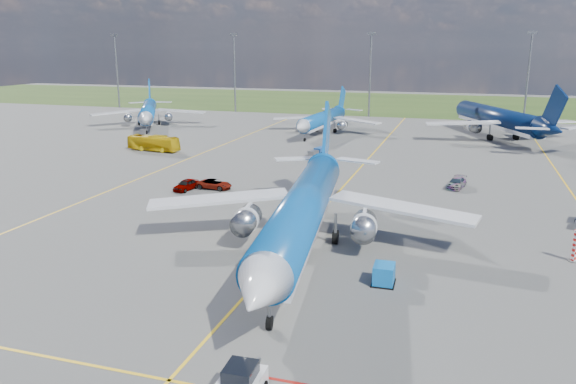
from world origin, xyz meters
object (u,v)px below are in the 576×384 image
(bg_jet_nnw, at_px, (322,133))
(baggage_tug_c, at_px, (318,151))
(bg_jet_n, at_px, (496,138))
(service_car_a, at_px, (186,185))
(main_airliner, at_px, (303,252))
(uld_container, at_px, (384,274))
(apron_bus, at_px, (153,143))
(service_car_b, at_px, (214,184))
(service_car_c, at_px, (456,183))
(warning_post, at_px, (575,246))
(bg_jet_nw, at_px, (149,126))

(bg_jet_nnw, bearing_deg, baggage_tug_c, -73.86)
(bg_jet_n, relative_size, service_car_a, 10.48)
(main_airliner, bearing_deg, uld_container, -38.61)
(apron_bus, relative_size, service_car_b, 2.16)
(service_car_a, height_order, service_car_c, service_car_a)
(bg_jet_n, distance_m, service_car_b, 70.51)
(service_car_b, height_order, baggage_tug_c, service_car_b)
(warning_post, relative_size, main_airliner, 0.06)
(apron_bus, bearing_deg, service_car_a, -134.28)
(warning_post, distance_m, bg_jet_nnw, 79.47)
(bg_jet_nw, bearing_deg, apron_bus, -86.47)
(bg_jet_nnw, xyz_separation_m, uld_container, (24.84, -78.43, 0.84))
(service_car_a, bearing_deg, service_car_c, 26.54)
(apron_bus, relative_size, service_car_c, 2.15)
(main_airliner, bearing_deg, apron_bus, 126.55)
(warning_post, bearing_deg, apron_bus, 150.14)
(apron_bus, xyz_separation_m, service_car_c, (54.84, -12.47, -0.75))
(bg_jet_nnw, bearing_deg, bg_jet_nw, -174.09)
(bg_jet_nw, xyz_separation_m, main_airliner, (59.83, -71.85, 0.00))
(warning_post, relative_size, bg_jet_nw, 0.08)
(warning_post, bearing_deg, uld_container, -147.28)
(apron_bus, xyz_separation_m, service_car_b, (23.03, -23.04, -0.79))
(bg_jet_nnw, distance_m, service_car_b, 53.56)
(apron_bus, xyz_separation_m, service_car_a, (19.65, -24.83, -0.70))
(service_car_a, bearing_deg, bg_jet_nw, 132.47)
(bg_jet_nw, distance_m, uld_container, 102.91)
(bg_jet_n, distance_m, main_airliner, 81.24)
(bg_jet_nw, relative_size, service_car_c, 8.02)
(uld_container, relative_size, apron_bus, 0.20)
(bg_jet_n, height_order, uld_container, bg_jet_n)
(service_car_c, bearing_deg, bg_jet_nw, 163.06)
(uld_container, xyz_separation_m, apron_bus, (-49.83, 47.95, 0.62))
(service_car_a, height_order, baggage_tug_c, service_car_a)
(bg_jet_nw, xyz_separation_m, service_car_a, (38.12, -53.85, 0.76))
(warning_post, distance_m, main_airliner, 24.95)
(bg_jet_n, relative_size, baggage_tug_c, 9.05)
(main_airliner, distance_m, service_car_a, 28.21)
(main_airliner, xyz_separation_m, apron_bus, (-41.36, 42.83, 1.46))
(bg_jet_nw, xyz_separation_m, apron_bus, (18.47, -29.02, 1.46))
(bg_jet_nnw, xyz_separation_m, bg_jet_n, (36.96, 5.28, 0.00))
(uld_container, xyz_separation_m, baggage_tug_c, (-19.57, 53.94, -0.31))
(bg_jet_n, distance_m, service_car_c, 48.75)
(main_airliner, height_order, uld_container, main_airliner)
(warning_post, relative_size, uld_container, 1.43)
(warning_post, height_order, bg_jet_n, bg_jet_n)
(bg_jet_nw, height_order, bg_jet_nnw, bg_jet_nw)
(uld_container, distance_m, service_car_a, 38.02)
(bg_jet_n, xyz_separation_m, apron_bus, (-61.94, -35.76, 1.46))
(main_airliner, relative_size, apron_bus, 4.41)
(apron_bus, bearing_deg, service_car_b, -127.64)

